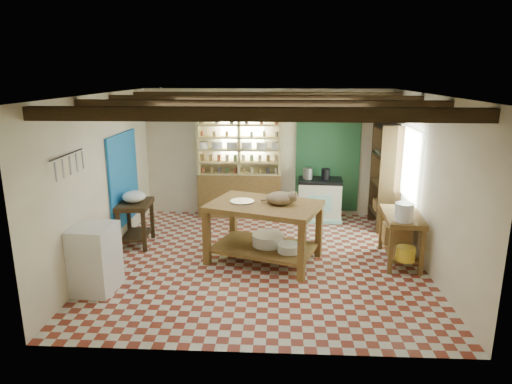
# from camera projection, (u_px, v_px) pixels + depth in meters

# --- Properties ---
(floor) EXTENTS (5.00, 5.00, 0.02)m
(floor) POSITION_uv_depth(u_px,v_px,m) (262.00, 260.00, 7.31)
(floor) COLOR maroon
(floor) RESTS_ON ground
(ceiling) EXTENTS (5.00, 5.00, 0.02)m
(ceiling) POSITION_uv_depth(u_px,v_px,m) (262.00, 94.00, 6.65)
(ceiling) COLOR #414246
(ceiling) RESTS_ON wall_back
(wall_back) EXTENTS (5.00, 0.04, 2.60)m
(wall_back) POSITION_uv_depth(u_px,v_px,m) (267.00, 153.00, 9.39)
(wall_back) COLOR beige
(wall_back) RESTS_ON floor
(wall_front) EXTENTS (5.00, 0.04, 2.60)m
(wall_front) POSITION_uv_depth(u_px,v_px,m) (252.00, 239.00, 4.56)
(wall_front) COLOR beige
(wall_front) RESTS_ON floor
(wall_left) EXTENTS (0.04, 5.00, 2.60)m
(wall_left) POSITION_uv_depth(u_px,v_px,m) (102.00, 179.00, 7.10)
(wall_left) COLOR beige
(wall_left) RESTS_ON floor
(wall_right) EXTENTS (0.04, 5.00, 2.60)m
(wall_right) POSITION_uv_depth(u_px,v_px,m) (428.00, 183.00, 6.85)
(wall_right) COLOR beige
(wall_right) RESTS_ON floor
(ceiling_beams) EXTENTS (5.00, 3.80, 0.15)m
(ceiling_beams) POSITION_uv_depth(u_px,v_px,m) (262.00, 103.00, 6.68)
(ceiling_beams) COLOR #372613
(ceiling_beams) RESTS_ON ceiling
(blue_wall_patch) EXTENTS (0.04, 1.40, 1.60)m
(blue_wall_patch) POSITION_uv_depth(u_px,v_px,m) (124.00, 179.00, 8.02)
(blue_wall_patch) COLOR #1768B1
(blue_wall_patch) RESTS_ON wall_left
(green_wall_patch) EXTENTS (1.30, 0.04, 2.30)m
(green_wall_patch) POSITION_uv_depth(u_px,v_px,m) (328.00, 156.00, 9.31)
(green_wall_patch) COLOR #1E4C2A
(green_wall_patch) RESTS_ON wall_back
(window_back) EXTENTS (0.90, 0.02, 0.80)m
(window_back) POSITION_uv_depth(u_px,v_px,m) (242.00, 134.00, 9.30)
(window_back) COLOR silver
(window_back) RESTS_ON wall_back
(window_right) EXTENTS (0.02, 1.30, 1.20)m
(window_right) POSITION_uv_depth(u_px,v_px,m) (409.00, 164.00, 7.79)
(window_right) COLOR silver
(window_right) RESTS_ON wall_right
(utensil_rail) EXTENTS (0.06, 0.90, 0.28)m
(utensil_rail) POSITION_uv_depth(u_px,v_px,m) (68.00, 164.00, 5.82)
(utensil_rail) COLOR black
(utensil_rail) RESTS_ON wall_left
(pot_rack) EXTENTS (0.86, 0.12, 0.36)m
(pot_rack) POSITION_uv_depth(u_px,v_px,m) (332.00, 112.00, 8.67)
(pot_rack) COLOR black
(pot_rack) RESTS_ON ceiling
(shelving_unit) EXTENTS (1.70, 0.34, 2.20)m
(shelving_unit) POSITION_uv_depth(u_px,v_px,m) (239.00, 164.00, 9.29)
(shelving_unit) COLOR tan
(shelving_unit) RESTS_ON floor
(tall_rack) EXTENTS (0.40, 0.86, 2.00)m
(tall_rack) POSITION_uv_depth(u_px,v_px,m) (385.00, 176.00, 8.68)
(tall_rack) COLOR #372613
(tall_rack) RESTS_ON floor
(work_table) EXTENTS (1.94, 1.59, 0.94)m
(work_table) POSITION_uv_depth(u_px,v_px,m) (264.00, 232.00, 7.18)
(work_table) COLOR brown
(work_table) RESTS_ON floor
(stove) EXTENTS (0.90, 0.63, 0.84)m
(stove) POSITION_uv_depth(u_px,v_px,m) (320.00, 199.00, 9.22)
(stove) COLOR beige
(stove) RESTS_ON floor
(prep_table) EXTENTS (0.57, 0.79, 0.77)m
(prep_table) POSITION_uv_depth(u_px,v_px,m) (136.00, 223.00, 7.87)
(prep_table) COLOR #372613
(prep_table) RESTS_ON floor
(white_cabinet) EXTENTS (0.56, 0.66, 0.93)m
(white_cabinet) POSITION_uv_depth(u_px,v_px,m) (95.00, 259.00, 6.19)
(white_cabinet) COLOR silver
(white_cabinet) RESTS_ON floor
(right_counter) EXTENTS (0.62, 1.13, 0.78)m
(right_counter) POSITION_uv_depth(u_px,v_px,m) (400.00, 238.00, 7.16)
(right_counter) COLOR brown
(right_counter) RESTS_ON floor
(cat) EXTENTS (0.49, 0.41, 0.20)m
(cat) POSITION_uv_depth(u_px,v_px,m) (281.00, 198.00, 6.99)
(cat) COLOR #9B815A
(cat) RESTS_ON work_table
(steel_tray) EXTENTS (0.48, 0.48, 0.02)m
(steel_tray) POSITION_uv_depth(u_px,v_px,m) (242.00, 201.00, 7.14)
(steel_tray) COLOR #929198
(steel_tray) RESTS_ON work_table
(basin_large) EXTENTS (0.64, 0.64, 0.18)m
(basin_large) POSITION_uv_depth(u_px,v_px,m) (268.00, 240.00, 7.24)
(basin_large) COLOR silver
(basin_large) RESTS_ON work_table
(basin_small) EXTENTS (0.45, 0.45, 0.12)m
(basin_small) POSITION_uv_depth(u_px,v_px,m) (289.00, 248.00, 6.97)
(basin_small) COLOR silver
(basin_small) RESTS_ON work_table
(kettle_left) EXTENTS (0.20, 0.20, 0.22)m
(kettle_left) POSITION_uv_depth(u_px,v_px,m) (308.00, 173.00, 9.11)
(kettle_left) COLOR #929198
(kettle_left) RESTS_ON stove
(kettle_right) EXTENTS (0.18, 0.18, 0.21)m
(kettle_right) POSITION_uv_depth(u_px,v_px,m) (326.00, 174.00, 9.08)
(kettle_right) COLOR black
(kettle_right) RESTS_ON stove
(enamel_bowl) EXTENTS (0.42, 0.42, 0.20)m
(enamel_bowl) POSITION_uv_depth(u_px,v_px,m) (134.00, 197.00, 7.75)
(enamel_bowl) COLOR silver
(enamel_bowl) RESTS_ON prep_table
(white_bucket) EXTENTS (0.29, 0.29, 0.27)m
(white_bucket) POSITION_uv_depth(u_px,v_px,m) (404.00, 212.00, 6.70)
(white_bucket) COLOR silver
(white_bucket) RESTS_ON right_counter
(wicker_basket) EXTENTS (0.46, 0.38, 0.30)m
(wicker_basket) POSITION_uv_depth(u_px,v_px,m) (397.00, 233.00, 7.46)
(wicker_basket) COLOR #A37B42
(wicker_basket) RESTS_ON right_counter
(yellow_tub) EXTENTS (0.30, 0.30, 0.20)m
(yellow_tub) POSITION_uv_depth(u_px,v_px,m) (405.00, 254.00, 6.75)
(yellow_tub) COLOR gold
(yellow_tub) RESTS_ON right_counter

